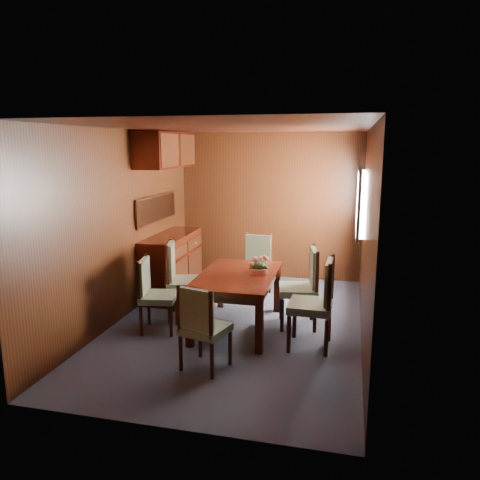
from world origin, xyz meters
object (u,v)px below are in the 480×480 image
(chair_left_near, at_px, (153,290))
(flower_centerpiece, at_px, (258,264))
(sideboard, at_px, (172,264))
(chair_right_near, at_px, (318,299))
(chair_head, at_px, (201,323))
(dining_table, at_px, (238,282))

(chair_left_near, bearing_deg, flower_centerpiece, 98.34)
(chair_left_near, xyz_separation_m, flower_centerpiece, (1.20, 0.42, 0.29))
(sideboard, relative_size, chair_left_near, 1.55)
(chair_right_near, bearing_deg, flower_centerpiece, 60.23)
(sideboard, relative_size, chair_head, 1.58)
(sideboard, xyz_separation_m, chair_left_near, (0.31, -1.41, 0.05))
(dining_table, relative_size, chair_left_near, 1.61)
(flower_centerpiece, bearing_deg, sideboard, 146.68)
(sideboard, bearing_deg, chair_right_near, -32.60)
(dining_table, height_order, chair_head, chair_head)
(sideboard, height_order, chair_left_near, same)
(sideboard, xyz_separation_m, flower_centerpiece, (1.51, -0.99, 0.34))
(chair_right_near, xyz_separation_m, flower_centerpiece, (-0.75, 0.45, 0.23))
(sideboard, relative_size, chair_right_near, 1.38)
(chair_head, bearing_deg, chair_right_near, 52.70)
(dining_table, xyz_separation_m, flower_centerpiece, (0.24, 0.09, 0.21))
(chair_right_near, distance_m, chair_head, 1.34)
(sideboard, xyz_separation_m, chair_right_near, (2.26, -1.45, 0.11))
(sideboard, height_order, chair_right_near, chair_right_near)
(chair_left_near, bearing_deg, chair_right_near, 78.18)
(sideboard, distance_m, chair_left_near, 1.44)
(sideboard, bearing_deg, chair_left_near, -77.54)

